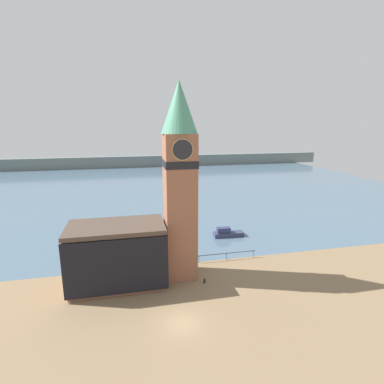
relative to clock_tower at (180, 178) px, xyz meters
The scene contains 8 objects.
ground_plane 16.45m from the clock_tower, 99.45° to the right, with size 160.00×160.00×0.00m, color #846B4C.
water 64.51m from the clock_tower, 91.49° to the left, with size 160.00×120.00×0.00m.
far_shoreline 103.71m from the clock_tower, 90.91° to the left, with size 180.00×3.00×5.00m.
pier_railing 14.50m from the clock_tower, 21.45° to the left, with size 9.00×0.08×1.09m.
clock_tower is the anchor object (origin of this frame).
pier_building 12.18m from the clock_tower, behind, with size 11.70×6.74×7.71m.
boat_near 20.15m from the clock_tower, 48.16° to the left, with size 5.40×1.86×1.69m.
mooring_bollard_near 13.28m from the clock_tower, 46.46° to the right, with size 0.27×0.27×0.58m.
Camera 1 is at (-4.71, -25.89, 19.66)m, focal length 28.00 mm.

